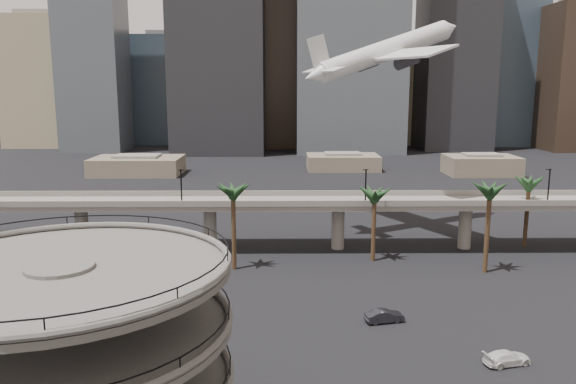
{
  "coord_description": "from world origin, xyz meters",
  "views": [
    {
      "loc": [
        1.36,
        -38.78,
        27.54
      ],
      "look_at": [
        2.09,
        28.0,
        15.04
      ],
      "focal_mm": 35.0,
      "sensor_mm": 36.0,
      "label": 1
    }
  ],
  "objects_px": {
    "car_c": "(507,358)",
    "car_b": "(384,316)",
    "car_a": "(162,344)",
    "airborne_jet": "(385,52)",
    "parking_ramp": "(67,358)",
    "overpass": "(274,207)"
  },
  "relations": [
    {
      "from": "car_c",
      "to": "car_b",
      "type": "bearing_deg",
      "value": 30.89
    },
    {
      "from": "car_b",
      "to": "car_a",
      "type": "bearing_deg",
      "value": 93.04
    },
    {
      "from": "airborne_jet",
      "to": "car_b",
      "type": "bearing_deg",
      "value": -127.26
    },
    {
      "from": "airborne_jet",
      "to": "car_b",
      "type": "relative_size",
      "value": 7.07
    },
    {
      "from": "parking_ramp",
      "to": "overpass",
      "type": "xyz_separation_m",
      "value": [
        13.0,
        59.0,
        -2.5
      ]
    },
    {
      "from": "car_a",
      "to": "car_b",
      "type": "distance_m",
      "value": 25.96
    },
    {
      "from": "parking_ramp",
      "to": "car_b",
      "type": "height_order",
      "value": "parking_ramp"
    },
    {
      "from": "car_a",
      "to": "car_c",
      "type": "bearing_deg",
      "value": -65.59
    },
    {
      "from": "overpass",
      "to": "car_c",
      "type": "relative_size",
      "value": 26.6
    },
    {
      "from": "airborne_jet",
      "to": "car_a",
      "type": "height_order",
      "value": "airborne_jet"
    },
    {
      "from": "overpass",
      "to": "car_b",
      "type": "bearing_deg",
      "value": -66.5
    },
    {
      "from": "overpass",
      "to": "car_b",
      "type": "height_order",
      "value": "overpass"
    },
    {
      "from": "car_a",
      "to": "car_c",
      "type": "xyz_separation_m",
      "value": [
        35.49,
        -3.46,
        0.04
      ]
    },
    {
      "from": "parking_ramp",
      "to": "car_c",
      "type": "distance_m",
      "value": 41.93
    },
    {
      "from": "overpass",
      "to": "car_a",
      "type": "bearing_deg",
      "value": -106.75
    },
    {
      "from": "overpass",
      "to": "airborne_jet",
      "type": "xyz_separation_m",
      "value": [
        20.46,
        12.15,
        26.63
      ]
    },
    {
      "from": "car_a",
      "to": "parking_ramp",
      "type": "bearing_deg",
      "value": -154.21
    },
    {
      "from": "car_b",
      "to": "airborne_jet",
      "type": "bearing_deg",
      "value": -21.72
    },
    {
      "from": "overpass",
      "to": "car_b",
      "type": "distance_m",
      "value": 34.55
    },
    {
      "from": "car_a",
      "to": "airborne_jet",
      "type": "bearing_deg",
      "value": -2.45
    },
    {
      "from": "parking_ramp",
      "to": "car_c",
      "type": "xyz_separation_m",
      "value": [
        37.02,
        17.43,
        -9.13
      ]
    },
    {
      "from": "parking_ramp",
      "to": "car_c",
      "type": "bearing_deg",
      "value": 25.21
    }
  ]
}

